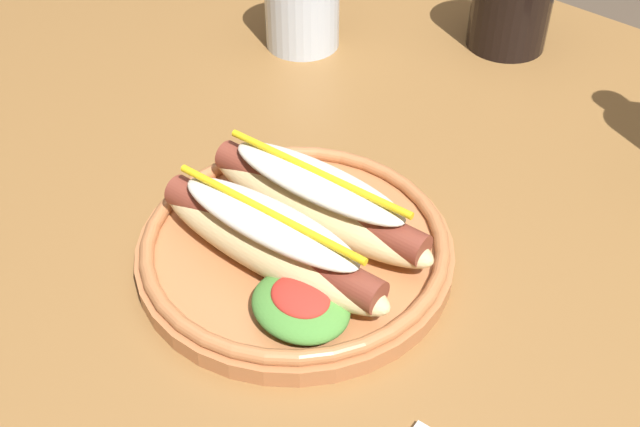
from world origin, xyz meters
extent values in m
cube|color=olive|center=(0.00, 0.00, 0.72)|extent=(1.41, 0.91, 0.04)
cylinder|color=olive|center=(-0.62, 0.37, 0.35)|extent=(0.06, 0.06, 0.70)
cylinder|color=#B77042|center=(-0.04, -0.11, 0.75)|extent=(0.26, 0.26, 0.02)
torus|color=#B77042|center=(-0.04, -0.11, 0.76)|extent=(0.25, 0.25, 0.01)
ellipsoid|color=#E0C184|center=(-0.04, -0.14, 0.78)|extent=(0.22, 0.07, 0.04)
cylinder|color=brown|center=(-0.04, -0.14, 0.78)|extent=(0.20, 0.04, 0.03)
ellipsoid|color=silver|center=(-0.04, -0.14, 0.80)|extent=(0.17, 0.06, 0.02)
cylinder|color=yellow|center=(-0.04, -0.14, 0.81)|extent=(0.18, 0.02, 0.01)
ellipsoid|color=#E0C184|center=(-0.05, -0.08, 0.78)|extent=(0.22, 0.07, 0.04)
cylinder|color=brown|center=(-0.05, -0.08, 0.78)|extent=(0.20, 0.04, 0.03)
ellipsoid|color=silver|center=(-0.05, -0.08, 0.80)|extent=(0.17, 0.06, 0.02)
cylinder|color=yellow|center=(-0.05, -0.08, 0.81)|extent=(0.18, 0.02, 0.01)
ellipsoid|color=#4C8C38|center=(0.01, -0.16, 0.77)|extent=(0.08, 0.07, 0.02)
ellipsoid|color=red|center=(0.01, -0.16, 0.78)|extent=(0.05, 0.04, 0.01)
cylinder|color=silver|center=(-0.28, 0.16, 0.79)|extent=(0.08, 0.08, 0.11)
camera|label=1|loc=(0.28, -0.43, 1.19)|focal=43.89mm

